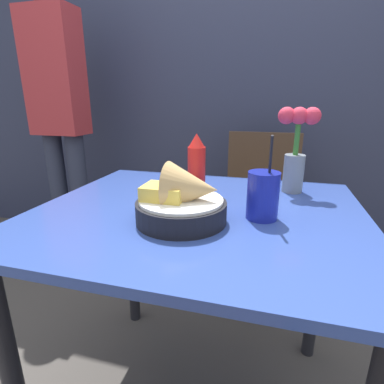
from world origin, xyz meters
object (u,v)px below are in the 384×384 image
object	(u,v)px
chair_far_window	(260,198)
food_basket	(184,201)
person_standing	(59,106)
ketchup_bottle	(197,167)
drink_cup	(263,197)
flower_vase	(296,147)

from	to	relation	value
chair_far_window	food_basket	distance (m)	1.00
food_basket	person_standing	world-z (taller)	person_standing
ketchup_bottle	drink_cup	bearing A→B (deg)	-31.94
ketchup_bottle	flower_vase	size ratio (longest dim) A/B	0.73
chair_far_window	ketchup_bottle	distance (m)	0.82
chair_far_window	ketchup_bottle	xyz separation A→B (m)	(-0.18, -0.74, 0.32)
ketchup_bottle	person_standing	world-z (taller)	person_standing
ketchup_bottle	drink_cup	xyz separation A→B (m)	(0.21, -0.13, -0.04)
drink_cup	person_standing	bearing A→B (deg)	146.59
food_basket	drink_cup	xyz separation A→B (m)	(0.19, 0.08, 0.00)
chair_far_window	person_standing	distance (m)	1.32
chair_far_window	drink_cup	distance (m)	0.92
chair_far_window	person_standing	world-z (taller)	person_standing
person_standing	ketchup_bottle	bearing A→B (deg)	-33.70
food_basket	flower_vase	world-z (taller)	flower_vase
drink_cup	flower_vase	distance (m)	0.30
food_basket	person_standing	xyz separation A→B (m)	(-1.07, 0.91, 0.21)
chair_far_window	flower_vase	bearing A→B (deg)	-78.22
chair_far_window	drink_cup	world-z (taller)	drink_cup
flower_vase	person_standing	world-z (taller)	person_standing
ketchup_bottle	person_standing	bearing A→B (deg)	146.30
ketchup_bottle	flower_vase	distance (m)	0.34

